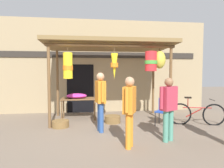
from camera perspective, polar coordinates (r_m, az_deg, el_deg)
ground_plane at (r=6.04m, az=-3.36°, el=-12.68°), size 30.00×30.00×0.00m
shop_facade at (r=8.33m, az=-4.60°, el=5.19°), size 9.51×0.29×3.86m
market_stall_canopy at (r=6.74m, az=0.05°, el=9.83°), size 4.29×2.17×2.72m
display_table at (r=7.05m, az=-9.72°, el=-4.84°), size 1.22×0.62×0.76m
flower_heap_on_table at (r=6.99m, az=-10.21°, el=-3.43°), size 0.71×0.50×0.17m
folding_chair at (r=6.44m, az=14.89°, el=-7.17°), size 0.56×0.56×0.84m
wicker_basket_by_table at (r=6.58m, az=0.17°, el=-10.27°), size 0.52×0.52×0.23m
wicker_basket_spare at (r=6.28m, az=-14.85°, el=-11.19°), size 0.52×0.52×0.20m
parked_bicycle at (r=6.84m, az=23.56°, el=-8.04°), size 1.71×0.56×0.92m
vendor_in_orange at (r=4.91m, az=16.22°, el=-5.73°), size 0.54×0.38×1.55m
shopper_by_bananas at (r=5.47m, az=-3.41°, el=-3.82°), size 0.29×0.59×1.67m
passerby_at_right at (r=4.34m, az=5.14°, el=-6.52°), size 0.37×0.54×1.58m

